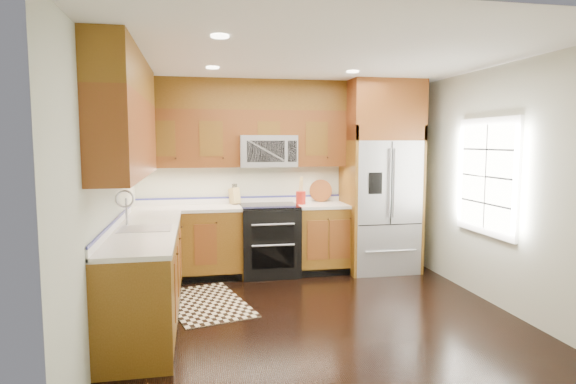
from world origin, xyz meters
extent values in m
plane|color=black|center=(0.00, 0.00, 0.00)|extent=(4.00, 4.00, 0.00)
cube|color=#B6BDAA|center=(0.00, 2.00, 1.30)|extent=(4.00, 0.02, 2.60)
cube|color=#B6BDAA|center=(-2.00, 0.00, 1.30)|extent=(0.02, 4.00, 2.60)
cube|color=#B6BDAA|center=(2.00, 0.00, 1.30)|extent=(0.02, 4.00, 2.60)
cube|color=white|center=(1.98, 0.20, 1.40)|extent=(0.04, 1.10, 1.30)
cube|color=white|center=(1.97, 0.20, 1.40)|extent=(0.02, 0.95, 1.15)
cube|color=brown|center=(-1.31, 1.70, 0.45)|extent=(1.37, 0.60, 0.90)
cube|color=brown|center=(0.49, 1.70, 0.45)|extent=(0.72, 0.60, 0.90)
cube|color=brown|center=(-1.70, 0.20, 0.45)|extent=(0.60, 2.40, 0.90)
cube|color=silver|center=(-0.57, 1.70, 0.92)|extent=(2.85, 0.62, 0.04)
cube|color=silver|center=(-1.70, 0.20, 0.92)|extent=(0.62, 2.40, 0.04)
cube|color=maroon|center=(-0.57, 1.83, 1.83)|extent=(2.85, 0.33, 0.75)
cube|color=maroon|center=(-1.83, 0.20, 1.83)|extent=(0.33, 2.40, 0.75)
cube|color=brown|center=(-0.57, 1.83, 2.40)|extent=(2.85, 0.33, 0.40)
cube|color=brown|center=(-1.83, 0.20, 2.40)|extent=(0.33, 2.40, 0.40)
cube|color=black|center=(-0.25, 1.67, 0.46)|extent=(0.76, 0.64, 0.92)
cube|color=black|center=(-0.25, 1.67, 0.94)|extent=(0.76, 0.60, 0.02)
cube|color=black|center=(-0.25, 1.35, 0.62)|extent=(0.55, 0.01, 0.18)
cube|color=black|center=(-0.25, 1.35, 0.30)|extent=(0.55, 0.01, 0.28)
cylinder|color=#B2B2B7|center=(-0.25, 1.33, 0.74)|extent=(0.55, 0.02, 0.02)
cylinder|color=#B2B2B7|center=(-0.25, 1.33, 0.47)|extent=(0.55, 0.02, 0.02)
cube|color=#B2B2B7|center=(-0.25, 1.80, 1.66)|extent=(0.76, 0.40, 0.42)
cube|color=black|center=(-0.30, 1.60, 1.66)|extent=(0.50, 0.01, 0.28)
cube|color=#B2B2B7|center=(1.30, 1.63, 0.90)|extent=(0.90, 0.74, 1.80)
cube|color=black|center=(1.30, 1.26, 1.25)|extent=(0.01, 0.01, 1.08)
cube|color=black|center=(1.08, 1.25, 1.25)|extent=(0.18, 0.01, 0.28)
cube|color=brown|center=(0.83, 1.63, 1.00)|extent=(0.04, 0.74, 2.00)
cube|color=brown|center=(1.77, 1.63, 1.00)|extent=(0.04, 0.74, 2.00)
cube|color=maroon|center=(1.30, 1.63, 2.20)|extent=(0.98, 0.74, 0.80)
cube|color=#B2B2B7|center=(-1.70, 0.20, 0.95)|extent=(0.50, 0.42, 0.02)
cylinder|color=#B2B2B7|center=(-1.90, 0.42, 1.08)|extent=(0.02, 0.02, 0.28)
torus|color=#B2B2B7|center=(-1.90, 0.34, 1.22)|extent=(0.18, 0.02, 0.18)
cube|color=black|center=(-1.11, 0.63, 0.01)|extent=(1.09, 1.46, 0.01)
cube|color=tan|center=(-0.69, 1.90, 1.05)|extent=(0.15, 0.17, 0.22)
cylinder|color=#A71E14|center=(0.19, 1.71, 1.03)|extent=(0.16, 0.16, 0.18)
cylinder|color=maroon|center=(0.53, 1.94, 0.95)|extent=(0.40, 0.40, 0.02)
camera|label=1|loc=(-1.20, -4.62, 1.79)|focal=30.00mm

